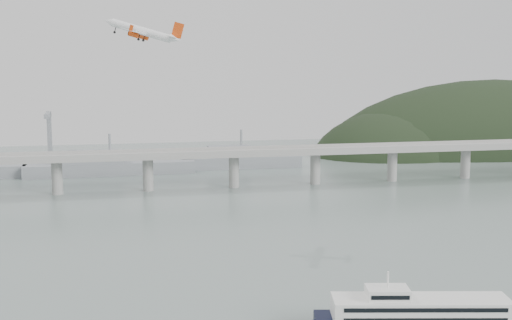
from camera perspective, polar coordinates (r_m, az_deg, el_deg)
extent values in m
plane|color=slate|center=(209.66, 3.44, -11.81)|extent=(900.00, 900.00, 0.00)
cube|color=#959593|center=(396.65, -4.70, 0.46)|extent=(800.00, 22.00, 2.20)
cube|color=#959593|center=(386.09, -4.47, 0.56)|extent=(800.00, 0.60, 1.80)
cube|color=#959593|center=(406.72, -4.91, 0.92)|extent=(800.00, 0.60, 1.80)
cylinder|color=#959593|center=(394.85, -16.25, -1.40)|extent=(6.00, 6.00, 21.00)
cylinder|color=#959593|center=(395.00, -8.99, -1.18)|extent=(6.00, 6.00, 21.00)
cylinder|color=#959593|center=(401.42, -1.85, -0.94)|extent=(6.00, 6.00, 21.00)
cylinder|color=#959593|center=(413.83, 4.96, -0.71)|extent=(6.00, 6.00, 21.00)
cylinder|color=#959593|center=(431.71, 11.29, -0.48)|extent=(6.00, 6.00, 21.00)
cylinder|color=#959593|center=(454.41, 17.05, -0.26)|extent=(6.00, 6.00, 21.00)
ellipsoid|color=black|center=(619.65, 18.98, -0.86)|extent=(320.00, 150.00, 156.00)
ellipsoid|color=black|center=(565.43, 11.34, -0.76)|extent=(140.00, 110.00, 96.00)
cube|color=gray|center=(459.27, -12.04, -0.70)|extent=(110.55, 21.43, 8.00)
cube|color=gray|center=(458.17, -13.44, 0.24)|extent=(39.01, 16.73, 8.00)
cylinder|color=gray|center=(457.24, -12.09, 1.28)|extent=(1.60, 1.60, 14.00)
cube|color=gray|center=(478.88, -1.23, -0.19)|extent=(85.00, 13.60, 8.00)
cube|color=gray|center=(476.20, -2.23, 0.73)|extent=(29.75, 11.90, 8.00)
cylinder|color=gray|center=(476.93, -1.24, 1.71)|extent=(1.60, 1.60, 14.00)
cube|color=gray|center=(493.16, -16.81, 1.58)|extent=(3.00, 3.00, 40.00)
cube|color=gray|center=(481.71, -16.97, 3.59)|extent=(3.00, 28.00, 3.00)
cube|color=white|center=(189.12, 13.56, -11.91)|extent=(47.73, 20.98, 5.53)
cube|color=black|center=(183.55, 14.00, -12.06)|extent=(41.02, 9.40, 1.11)
cube|color=black|center=(184.45, 13.97, -12.84)|extent=(41.02, 9.40, 1.11)
cube|color=black|center=(193.77, 13.18, -10.97)|extent=(41.02, 9.40, 1.11)
cube|color=black|center=(194.63, 13.15, -11.71)|extent=(41.02, 9.40, 1.11)
cube|color=white|center=(185.88, 10.91, -10.82)|extent=(12.48, 9.98, 2.87)
cube|color=black|center=(182.24, 11.15, -11.20)|extent=(9.74, 2.31, 1.11)
cylinder|color=white|center=(184.80, 10.93, -9.77)|extent=(0.66, 0.66, 4.42)
cylinder|color=white|center=(271.76, -9.56, 10.58)|extent=(22.73, 15.13, 9.61)
cone|color=white|center=(277.71, -12.18, 11.23)|extent=(5.25, 4.83, 4.02)
cone|color=white|center=(266.25, -6.74, 9.96)|extent=(5.91, 5.00, 4.25)
cube|color=white|center=(271.41, -9.44, 10.36)|extent=(17.17, 28.59, 2.97)
cube|color=white|center=(266.56, -6.87, 10.13)|extent=(7.16, 10.66, 1.49)
cube|color=#D9420E|center=(266.24, -6.54, 10.69)|extent=(5.00, 2.46, 6.55)
cylinder|color=#D9420E|center=(276.38, -9.35, 10.09)|extent=(4.55, 3.79, 2.95)
cylinder|color=black|center=(277.12, -9.70, 10.18)|extent=(1.68, 2.10, 2.03)
cube|color=white|center=(276.37, -9.31, 10.27)|extent=(2.25, 1.25, 1.61)
cylinder|color=#D9420E|center=(267.56, -10.17, 10.26)|extent=(4.55, 3.79, 2.95)
cylinder|color=black|center=(268.32, -10.52, 10.35)|extent=(1.68, 2.10, 2.03)
cube|color=white|center=(267.55, -10.13, 10.44)|extent=(2.25, 1.25, 1.61)
cylinder|color=black|center=(273.53, -9.33, 10.00)|extent=(0.96, 0.58, 2.13)
cylinder|color=black|center=(273.55, -9.38, 9.81)|extent=(1.23, 0.81, 1.20)
cylinder|color=black|center=(269.35, -9.72, 10.08)|extent=(0.96, 0.58, 2.13)
cylinder|color=black|center=(269.37, -9.77, 9.88)|extent=(1.23, 0.81, 1.20)
cylinder|color=black|center=(276.20, -11.66, 10.58)|extent=(0.96, 0.58, 2.13)
cylinder|color=black|center=(276.22, -11.71, 10.38)|extent=(1.23, 0.81, 1.20)
cube|color=#D9420E|center=(284.46, -7.88, 10.23)|extent=(1.83, 0.94, 2.41)
cube|color=#D9420E|center=(257.08, -10.36, 10.78)|extent=(1.83, 0.94, 2.41)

